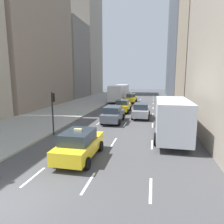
% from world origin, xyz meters
% --- Properties ---
extents(ground_plane, '(160.00, 160.00, 0.00)m').
position_xyz_m(ground_plane, '(0.00, 0.00, 0.00)').
color(ground_plane, '#474749').
extents(sidewalk_left, '(8.00, 66.00, 0.15)m').
position_xyz_m(sidewalk_left, '(-7.00, 27.00, 0.07)').
color(sidewalk_left, '#9E9E99').
rests_on(sidewalk_left, ground).
extents(lane_markings, '(5.72, 56.00, 0.01)m').
position_xyz_m(lane_markings, '(2.60, 23.00, 0.01)').
color(lane_markings, white).
rests_on(lane_markings, ground).
extents(building_row_left, '(6.00, 58.82, 30.94)m').
position_xyz_m(building_row_left, '(-14.00, 31.40, 11.67)').
color(building_row_left, '#A89E89').
rests_on(building_row_left, ground).
extents(building_row_right, '(6.00, 58.22, 34.23)m').
position_xyz_m(building_row_right, '(12.00, 32.26, 13.35)').
color(building_row_right, gray).
rests_on(building_row_right, ground).
extents(taxi_lead, '(2.02, 4.40, 1.87)m').
position_xyz_m(taxi_lead, '(1.20, 32.52, 0.88)').
color(taxi_lead, yellow).
rests_on(taxi_lead, ground).
extents(taxi_second, '(2.02, 4.40, 1.87)m').
position_xyz_m(taxi_second, '(1.20, 21.36, 0.88)').
color(taxi_second, yellow).
rests_on(taxi_second, ground).
extents(taxi_third, '(2.02, 4.40, 1.87)m').
position_xyz_m(taxi_third, '(1.20, 4.61, 0.88)').
color(taxi_third, yellow).
rests_on(taxi_third, ground).
extents(sedan_black_near, '(2.02, 4.69, 1.76)m').
position_xyz_m(sedan_black_near, '(4.00, 17.70, 0.90)').
color(sedan_black_near, '#9EA0A5').
rests_on(sedan_black_near, ground).
extents(sedan_silver_behind, '(2.02, 4.77, 1.76)m').
position_xyz_m(sedan_silver_behind, '(1.20, 14.63, 0.90)').
color(sedan_silver_behind, '#565B66').
rests_on(sedan_silver_behind, ground).
extents(city_bus, '(2.80, 11.61, 3.25)m').
position_xyz_m(city_bus, '(-1.61, 35.10, 1.79)').
color(city_bus, silver).
rests_on(city_bus, ground).
extents(box_truck, '(2.58, 8.40, 3.15)m').
position_xyz_m(box_truck, '(6.80, 10.09, 1.71)').
color(box_truck, silver).
rests_on(box_truck, ground).
extents(traffic_light_pole, '(0.24, 0.42, 3.60)m').
position_xyz_m(traffic_light_pole, '(-2.75, 8.96, 2.41)').
color(traffic_light_pole, black).
rests_on(traffic_light_pole, ground).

